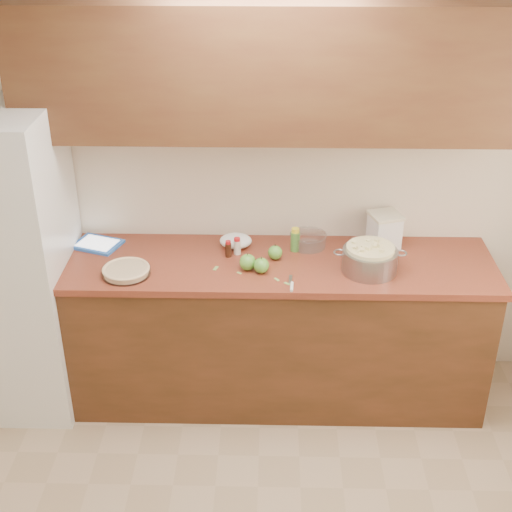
{
  "coord_description": "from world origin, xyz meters",
  "views": [
    {
      "loc": [
        0.05,
        -2.04,
        2.87
      ],
      "look_at": [
        -0.03,
        1.43,
        0.98
      ],
      "focal_mm": 50.0,
      "sensor_mm": 36.0,
      "label": 1
    }
  ],
  "objects_px": {
    "flour_canister": "(384,230)",
    "pie": "(126,271)",
    "colander": "(370,259)",
    "tablet": "(98,244)"
  },
  "relations": [
    {
      "from": "colander",
      "to": "tablet",
      "type": "xyz_separation_m",
      "value": [
        -1.56,
        0.26,
        -0.06
      ]
    },
    {
      "from": "pie",
      "to": "tablet",
      "type": "xyz_separation_m",
      "value": [
        -0.23,
        0.33,
        -0.01
      ]
    },
    {
      "from": "pie",
      "to": "tablet",
      "type": "height_order",
      "value": "pie"
    },
    {
      "from": "pie",
      "to": "colander",
      "type": "distance_m",
      "value": 1.33
    },
    {
      "from": "flour_canister",
      "to": "pie",
      "type": "bearing_deg",
      "value": -165.96
    },
    {
      "from": "colander",
      "to": "pie",
      "type": "bearing_deg",
      "value": -176.97
    },
    {
      "from": "pie",
      "to": "flour_canister",
      "type": "bearing_deg",
      "value": 14.04
    },
    {
      "from": "colander",
      "to": "tablet",
      "type": "bearing_deg",
      "value": 170.51
    },
    {
      "from": "flour_canister",
      "to": "tablet",
      "type": "height_order",
      "value": "flour_canister"
    },
    {
      "from": "flour_canister",
      "to": "tablet",
      "type": "distance_m",
      "value": 1.68
    }
  ]
}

